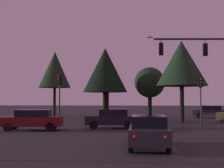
{
  "coord_description": "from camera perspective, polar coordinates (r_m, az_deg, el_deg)",
  "views": [
    {
      "loc": [
        -0.72,
        -5.75,
        2.26
      ],
      "look_at": [
        -1.83,
        16.54,
        3.43
      ],
      "focal_mm": 47.86,
      "sensor_mm": 36.0,
      "label": 1
    }
  ],
  "objects": [
    {
      "name": "ground_plane",
      "position": [
        30.34,
        4.24,
        -7.26
      ],
      "size": [
        168.0,
        168.0,
        0.0
      ],
      "primitive_type": "plane",
      "color": "#262326",
      "rests_on": "ground"
    },
    {
      "name": "tree_center_horizon",
      "position": [
        30.65,
        13.13,
        3.86
      ],
      "size": [
        5.1,
        5.1,
        8.18
      ],
      "color": "black",
      "rests_on": "ground"
    },
    {
      "name": "car_far_lane",
      "position": [
        39.3,
        18.35,
        -4.98
      ],
      "size": [
        4.52,
        2.88,
        1.52
      ],
      "color": "#232328",
      "rests_on": "ground"
    },
    {
      "name": "tree_right_cluster",
      "position": [
        35.41,
        7.21,
        0.24
      ],
      "size": [
        3.59,
        3.59,
        6.08
      ],
      "color": "black",
      "rests_on": "ground"
    },
    {
      "name": "tree_left_far",
      "position": [
        42.52,
        -0.86,
        2.34
      ],
      "size": [
        3.47,
        3.47,
        8.35
      ],
      "color": "black",
      "rests_on": "ground"
    },
    {
      "name": "car_crossing_left",
      "position": [
        23.66,
        -0.09,
        -6.55
      ],
      "size": [
        4.24,
        2.09,
        1.52
      ],
      "color": "black",
      "rests_on": "ground"
    },
    {
      "name": "traffic_light_corner_left",
      "position": [
        27.42,
        16.58,
        -1.33
      ],
      "size": [
        0.33,
        0.37,
        4.23
      ],
      "color": "#232326",
      "rests_on": "ground"
    },
    {
      "name": "traffic_light_corner_right",
      "position": [
        25.66,
        -10.01,
        -1.01
      ],
      "size": [
        0.36,
        0.38,
        4.42
      ],
      "color": "#232326",
      "rests_on": "ground"
    },
    {
      "name": "traffic_signal_mast_arm",
      "position": [
        22.36,
        17.31,
        3.9
      ],
      "size": [
        5.95,
        0.55,
        7.06
      ],
      "color": "#232326",
      "rests_on": "ground"
    },
    {
      "name": "car_crossing_right",
      "position": [
        22.94,
        -15.04,
        -6.56
      ],
      "size": [
        4.68,
        2.09,
        1.52
      ],
      "color": "#4C0F0F",
      "rests_on": "ground"
    },
    {
      "name": "tree_lot_edge",
      "position": [
        33.13,
        -1.31,
        2.64
      ],
      "size": [
        4.88,
        4.88,
        8.0
      ],
      "color": "black",
      "rests_on": "ground"
    },
    {
      "name": "car_nearside_lane",
      "position": [
        14.23,
        7.04,
        -8.89
      ],
      "size": [
        1.97,
        4.24,
        1.52
      ],
      "color": "#232328",
      "rests_on": "ground"
    },
    {
      "name": "tree_behind_sign",
      "position": [
        40.38,
        -10.87,
        2.7
      ],
      "size": [
        4.21,
        4.21,
        8.66
      ],
      "color": "black",
      "rests_on": "ground"
    }
  ]
}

